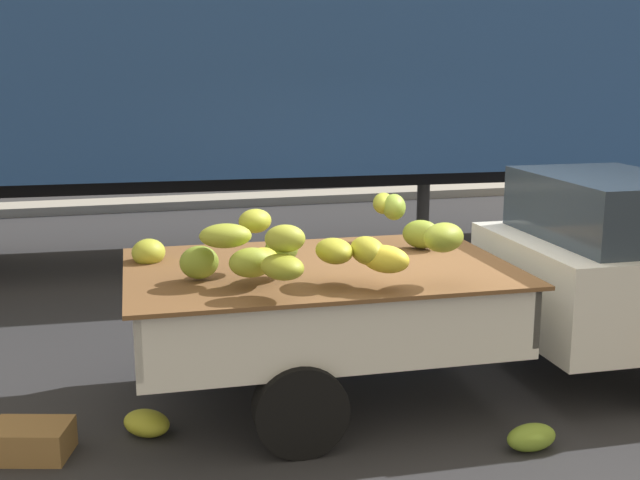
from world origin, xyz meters
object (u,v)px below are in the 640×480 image
at_px(produce_crate, 30,441).
at_px(pickup_truck, 557,275).
at_px(semi_trailer, 179,68).
at_px(fallen_banana_bunch_near_tailgate, 147,423).
at_px(fallen_banana_bunch_by_wheel, 531,437).

bearing_deg(produce_crate, pickup_truck, 4.40).
xyz_separation_m(pickup_truck, semi_trailer, (-2.52, 5.05, 1.65)).
relative_size(fallen_banana_bunch_near_tailgate, fallen_banana_bunch_by_wheel, 1.00).
xyz_separation_m(fallen_banana_bunch_by_wheel, produce_crate, (-3.29, 0.81, 0.02)).
distance_m(semi_trailer, fallen_banana_bunch_by_wheel, 6.86).
bearing_deg(produce_crate, fallen_banana_bunch_near_tailgate, 8.82).
distance_m(fallen_banana_bunch_by_wheel, produce_crate, 3.38).
bearing_deg(pickup_truck, fallen_banana_bunch_by_wheel, -124.44).
distance_m(fallen_banana_bunch_near_tailgate, fallen_banana_bunch_by_wheel, 2.68).
bearing_deg(semi_trailer, produce_crate, -103.27).
relative_size(pickup_truck, semi_trailer, 0.43).
relative_size(pickup_truck, fallen_banana_bunch_by_wheel, 14.11).
bearing_deg(fallen_banana_bunch_by_wheel, semi_trailer, 105.35).
height_order(semi_trailer, fallen_banana_bunch_near_tailgate, semi_trailer).
bearing_deg(semi_trailer, fallen_banana_bunch_near_tailgate, -95.67).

